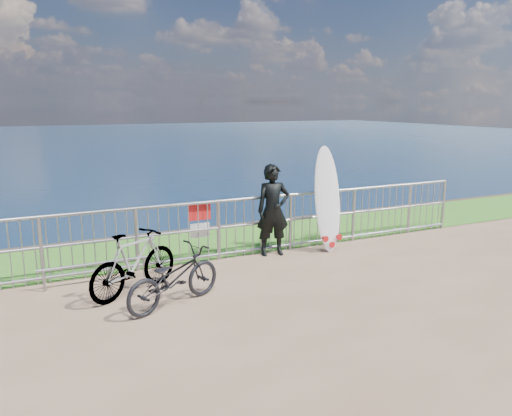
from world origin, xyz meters
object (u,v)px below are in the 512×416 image
bicycle_far (134,263)px  surfer (273,210)px  surfboard (328,203)px  bicycle_near (174,278)px

bicycle_far → surfer: bearing=-101.3°
surfer → surfboard: size_ratio=0.85×
bicycle_near → bicycle_far: bearing=8.2°
bicycle_far → surfboard: bearing=-108.5°
bicycle_near → bicycle_far: size_ratio=0.98×
surfboard → bicycle_far: (-3.90, -0.72, -0.45)m
surfer → bicycle_near: bearing=-136.5°
surfer → surfboard: 1.11m
surfer → surfboard: bearing=1.1°
bicycle_near → bicycle_far: bicycle_far is taller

